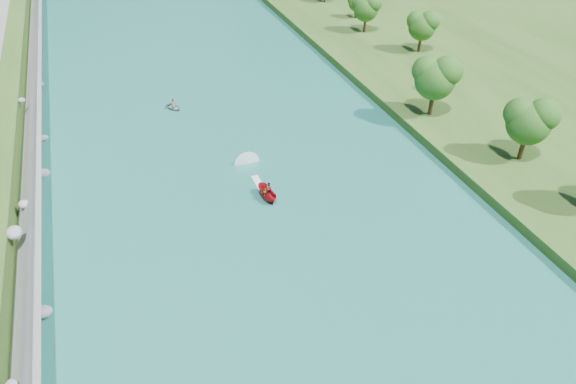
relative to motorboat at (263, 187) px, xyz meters
name	(u,v)px	position (x,y,z in m)	size (l,w,h in m)	color
ground	(289,273)	(-2.03, -15.41, -0.76)	(260.00, 260.00, 0.00)	#2D5119
river_water	(238,176)	(-2.03, 4.59, -0.71)	(55.00, 240.00, 0.10)	#1B6859
berm_east	(540,114)	(47.47, 4.59, -0.01)	(44.00, 240.00, 1.50)	#2D5119
riprap_bank	(29,208)	(-27.88, 3.71, 1.04)	(5.08, 236.00, 4.48)	slate
trees_east	(450,61)	(37.75, 16.79, 5.64)	(19.47, 142.56, 11.22)	#215215
motorboat	(263,187)	(0.00, 0.00, 0.00)	(3.60, 18.87, 2.13)	#AB0D15
raft	(173,107)	(-6.52, 27.58, -0.26)	(3.51, 3.94, 1.72)	gray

